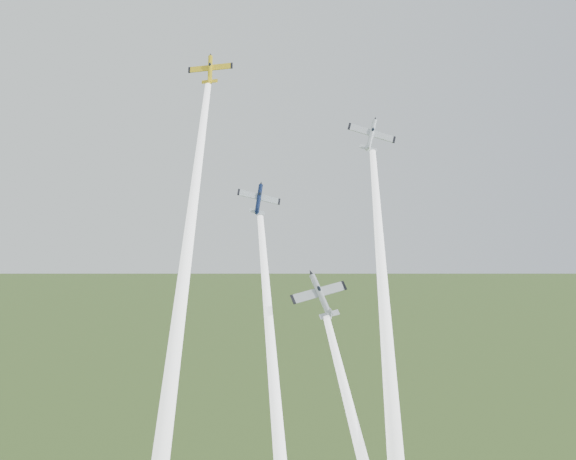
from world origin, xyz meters
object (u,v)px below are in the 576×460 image
(plane_yellow, at_px, (210,69))
(plane_silver_right, at_px, (371,135))
(plane_silver_low, at_px, (321,296))
(plane_navy, at_px, (259,199))

(plane_yellow, height_order, plane_silver_right, plane_yellow)
(plane_yellow, relative_size, plane_silver_right, 0.92)
(plane_silver_low, bearing_deg, plane_silver_right, 36.15)
(plane_yellow, xyz_separation_m, plane_silver_right, (24.43, -5.83, -10.12))
(plane_yellow, distance_m, plane_silver_low, 39.87)
(plane_silver_right, bearing_deg, plane_silver_low, -121.38)
(plane_yellow, height_order, plane_silver_low, plane_yellow)
(plane_navy, distance_m, plane_silver_right, 20.27)
(plane_navy, bearing_deg, plane_yellow, 154.78)
(plane_yellow, height_order, plane_navy, plane_yellow)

